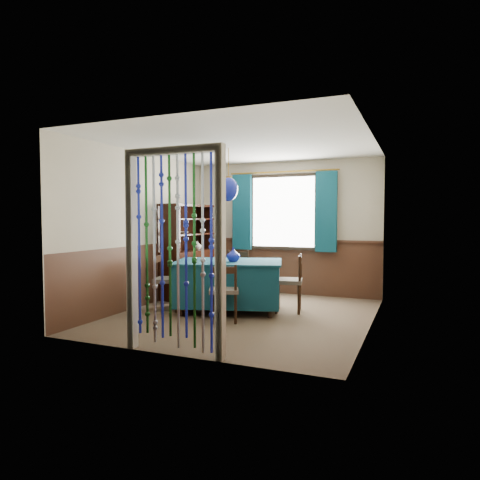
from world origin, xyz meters
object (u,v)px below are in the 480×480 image
at_px(vase_table, 233,255).
at_px(bowl_shelf, 183,233).
at_px(dining_table, 229,282).
at_px(chair_right, 290,281).
at_px(vase_sideboard, 197,245).
at_px(chair_near, 224,291).
at_px(chair_far, 235,275).
at_px(chair_left, 167,280).
at_px(sideboard, 188,264).
at_px(pendant_lamp, 229,189).

height_order(vase_table, bowl_shelf, bowl_shelf).
relative_size(dining_table, chair_right, 2.14).
bearing_deg(vase_sideboard, chair_near, -52.38).
bearing_deg(chair_far, chair_near, 101.99).
distance_m(chair_far, chair_left, 1.22).
height_order(dining_table, chair_far, chair_far).
xyz_separation_m(chair_near, sideboard, (-1.46, 1.55, 0.16)).
xyz_separation_m(chair_right, vase_table, (-0.78, -0.40, 0.41)).
bearing_deg(chair_far, vase_table, 106.48).
relative_size(chair_far, vase_sideboard, 4.92).
bearing_deg(bowl_shelf, chair_left, -75.03).
relative_size(chair_far, vase_table, 4.58).
height_order(chair_left, pendant_lamp, pendant_lamp).
relative_size(dining_table, vase_table, 9.71).
distance_m(chair_near, vase_sideboard, 2.34).
bearing_deg(bowl_shelf, vase_table, -28.52).
height_order(chair_near, chair_left, chair_left).
xyz_separation_m(chair_left, pendant_lamp, (0.93, 0.29, 1.41)).
bearing_deg(vase_table, chair_near, -78.90).
distance_m(chair_far, vase_sideboard, 1.19).
height_order(chair_right, sideboard, sideboard).
distance_m(pendant_lamp, vase_table, 1.01).
height_order(chair_right, vase_sideboard, vase_sideboard).
relative_size(sideboard, vase_sideboard, 9.37).
xyz_separation_m(chair_far, chair_right, (1.08, -0.35, -0.00)).
height_order(chair_left, vase_sideboard, vase_sideboard).
xyz_separation_m(pendant_lamp, vase_sideboard, (-1.17, 1.15, -0.95)).
xyz_separation_m(vase_table, bowl_shelf, (-1.28, 0.70, 0.30)).
bearing_deg(bowl_shelf, vase_sideboard, 90.00).
bearing_deg(vase_table, dining_table, 147.20).
height_order(pendant_lamp, vase_sideboard, pendant_lamp).
distance_m(chair_near, vase_table, 0.75).
height_order(chair_left, chair_right, same).
bearing_deg(chair_right, bowl_shelf, 68.94).
bearing_deg(vase_sideboard, pendant_lamp, -44.53).
distance_m(chair_near, chair_left, 1.21).
distance_m(chair_left, chair_right, 1.92).
height_order(chair_right, bowl_shelf, bowl_shelf).
height_order(chair_far, chair_left, chair_far).
xyz_separation_m(dining_table, chair_far, (-0.19, 0.68, 0.02)).
bearing_deg(dining_table, chair_far, 88.04).
relative_size(dining_table, vase_sideboard, 10.44).
bearing_deg(bowl_shelf, pendant_lamp, -28.10).
distance_m(chair_near, sideboard, 2.13).
distance_m(chair_far, pendant_lamp, 1.57).
bearing_deg(pendant_lamp, chair_near, -71.11).
distance_m(sideboard, vase_sideboard, 0.44).
distance_m(chair_far, sideboard, 1.07).
height_order(bowl_shelf, vase_sideboard, bowl_shelf).
distance_m(chair_near, bowl_shelf, 2.04).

